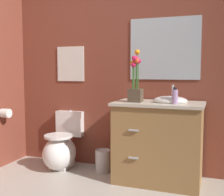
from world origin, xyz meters
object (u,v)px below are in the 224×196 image
at_px(flower_vase, 136,84).
at_px(wall_mirror, 165,49).
at_px(soap_bottle, 175,96).
at_px(toilet, 61,149).
at_px(vanity_cabinet, 158,141).
at_px(toilet_paper_roll, 6,113).
at_px(trash_bin, 103,161).
at_px(wall_poster, 71,64).

distance_m(flower_vase, wall_mirror, 0.58).
bearing_deg(soap_bottle, flower_vase, 173.05).
distance_m(toilet, vanity_cabinet, 1.22).
relative_size(toilet, toilet_paper_roll, 6.27).
xyz_separation_m(vanity_cabinet, wall_mirror, (-0.00, 0.29, 1.00)).
bearing_deg(trash_bin, soap_bottle, -11.52).
height_order(vanity_cabinet, soap_bottle, vanity_cabinet).
bearing_deg(wall_poster, toilet, -90.00).
xyz_separation_m(vanity_cabinet, flower_vase, (-0.24, -0.06, 0.61)).
distance_m(vanity_cabinet, trash_bin, 0.74).
distance_m(toilet, toilet_paper_roll, 0.81).
relative_size(vanity_cabinet, flower_vase, 1.88).
relative_size(flower_vase, trash_bin, 2.05).
bearing_deg(flower_vase, vanity_cabinet, 13.71).
xyz_separation_m(wall_poster, wall_mirror, (1.20, 0.00, 0.16)).
relative_size(vanity_cabinet, wall_poster, 2.38).
height_order(toilet, soap_bottle, soap_bottle).
xyz_separation_m(toilet, flower_vase, (0.96, -0.09, 0.82)).
bearing_deg(toilet_paper_roll, wall_poster, 35.16).
height_order(vanity_cabinet, wall_mirror, wall_mirror).
height_order(soap_bottle, wall_mirror, wall_mirror).
distance_m(soap_bottle, wall_mirror, 0.67).
height_order(trash_bin, wall_poster, wall_poster).
distance_m(flower_vase, soap_bottle, 0.44).
relative_size(flower_vase, wall_mirror, 0.70).
bearing_deg(wall_mirror, flower_vase, -124.22).
height_order(toilet, trash_bin, toilet).
relative_size(wall_mirror, toilet_paper_roll, 7.27).
height_order(vanity_cabinet, toilet_paper_roll, vanity_cabinet).
height_order(flower_vase, wall_mirror, wall_mirror).
bearing_deg(vanity_cabinet, flower_vase, -166.29).
height_order(flower_vase, wall_poster, wall_poster).
xyz_separation_m(trash_bin, wall_poster, (-0.54, 0.23, 1.15)).
height_order(wall_mirror, toilet_paper_roll, wall_mirror).
xyz_separation_m(toilet, wall_poster, (0.00, 0.27, 1.04)).
relative_size(flower_vase, toilet_paper_roll, 5.07).
relative_size(soap_bottle, wall_mirror, 0.21).
bearing_deg(vanity_cabinet, toilet_paper_roll, -174.79).
bearing_deg(wall_poster, soap_bottle, -16.30).
bearing_deg(toilet, trash_bin, 3.82).
relative_size(soap_bottle, toilet_paper_roll, 1.53).
height_order(trash_bin, toilet_paper_roll, toilet_paper_roll).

